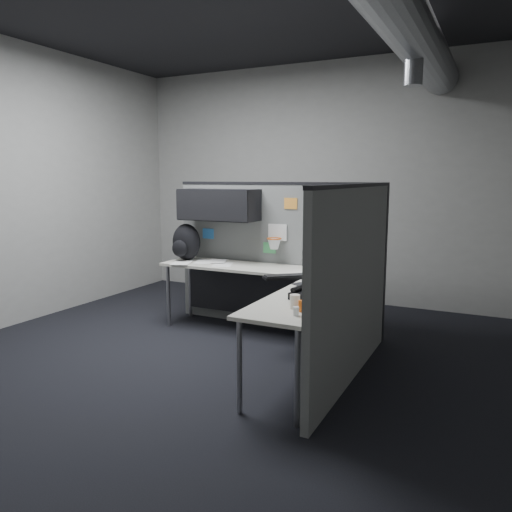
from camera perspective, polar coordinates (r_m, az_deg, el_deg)
The scene contains 12 objects.
room at distance 4.10m, azimuth 3.26°, elevation 14.79°, with size 5.62×5.62×3.22m.
partition_back at distance 5.58m, azimuth 0.44°, elevation 1.94°, with size 2.44×0.42×1.63m.
partition_right at distance 4.19m, azimuth 11.11°, elevation -3.03°, with size 0.07×2.23×1.63m.
desk at distance 5.00m, azimuth 1.91°, elevation -3.34°, with size 2.31×2.11×0.73m.
monitor at distance 4.93m, azimuth 9.62°, elevation 0.36°, with size 0.51×0.51×0.43m.
keyboard at distance 4.74m, azimuth 3.39°, elevation -2.38°, with size 0.42×0.38×0.04m.
mouse at distance 4.50m, azimuth 5.89°, elevation -3.02°, with size 0.27×0.29×0.05m.
phone at distance 3.96m, azimuth 5.54°, elevation -4.39°, with size 0.22×0.23×0.10m.
bottles at distance 3.53m, azimuth 5.35°, elevation -6.07°, with size 0.15×0.16×0.08m.
cup at distance 3.67m, azimuth 4.47°, elevation -5.22°, with size 0.07×0.07×0.10m, color white.
papers at distance 5.60m, azimuth -5.69°, elevation -0.76°, with size 0.74×0.59×0.01m.
backpack at distance 5.80m, azimuth -8.03°, elevation 1.53°, with size 0.41×0.40×0.42m.
Camera 1 is at (2.16, -3.75, 1.68)m, focal length 35.00 mm.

